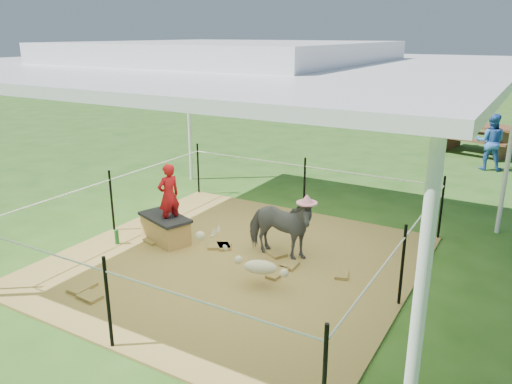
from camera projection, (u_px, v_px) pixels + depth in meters
The scene contains 13 objects.
ground at pixel (234, 263), 6.83m from camera, with size 90.00×90.00×0.00m, color #2D5919.
hay_patch at pixel (234, 262), 6.82m from camera, with size 4.60×4.60×0.03m, color brown.
canopy_tent at pixel (231, 60), 6.01m from camera, with size 6.30×6.30×2.90m.
rope_fence at pixel (233, 219), 6.63m from camera, with size 4.54×4.54×1.00m.
straw_bale at pixel (165, 230), 7.42m from camera, with size 0.79×0.40×0.35m, color #AA7B3E.
dark_cloth at pixel (165, 217), 7.36m from camera, with size 0.84×0.44×0.04m, color black.
woman at pixel (168, 189), 7.17m from camera, with size 0.35×0.23×0.95m, color #B01116.
green_bottle at pixel (117, 237), 7.33m from camera, with size 0.06×0.06×0.22m, color #176828.
pony at pixel (279, 227), 6.80m from camera, with size 0.47×1.04×0.88m, color #46464A.
pink_hat at pixel (280, 192), 6.65m from camera, with size 0.27×0.27×0.13m, color pink.
foal at pixel (260, 265), 6.06m from camera, with size 1.01×0.56×0.56m, color beige, non-canonical shape.
picnic_table_near at pixel (478, 139), 12.91m from camera, with size 1.85×1.33×0.77m, color brown.
distant_person at pixel (490, 142), 11.30m from camera, with size 0.63×0.49×1.29m, color blue.
Camera 1 is at (3.38, -5.22, 3.00)m, focal length 35.00 mm.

